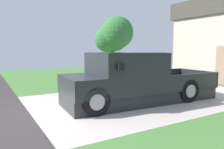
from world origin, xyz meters
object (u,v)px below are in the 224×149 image
Objects in this scene: pickup_truck at (130,80)px; handbag at (88,94)px; wheeled_trash_bin at (157,70)px; person_with_hat at (92,72)px; front_yard_tree at (114,36)px.

pickup_truck is 13.69× the size of handbag.
handbag is 0.37× the size of wheeled_trash_bin.
person_with_hat reaches higher than wheeled_trash_bin.
pickup_truck is 1.56× the size of front_yard_tree.
front_yard_tree reaches higher than handbag.
handbag is at bearing -86.97° from person_with_hat.
handbag is at bearing -46.22° from front_yard_tree.
front_yard_tree reaches higher than person_with_hat.
front_yard_tree is at bearing -97.64° from wheeled_trash_bin.
pickup_truck reaches higher than person_with_hat.
handbag is 0.11× the size of front_yard_tree.
front_yard_tree is (-4.07, 1.82, 1.77)m from pickup_truck.
handbag is at bearing -67.86° from wheeled_trash_bin.
person_with_hat is 0.47× the size of front_yard_tree.
handbag is 5.93m from wheeled_trash_bin.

